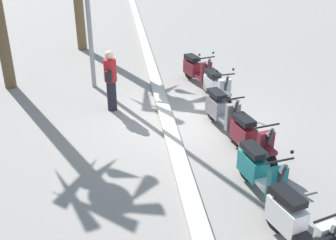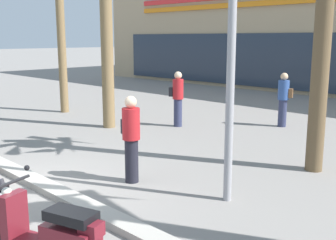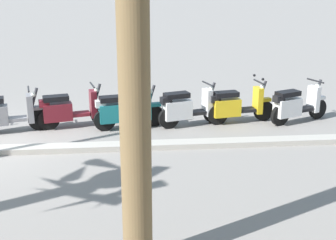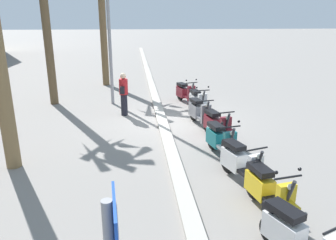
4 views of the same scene
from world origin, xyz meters
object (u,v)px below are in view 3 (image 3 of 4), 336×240
at_px(scooter_white_lead_nearest, 187,108).
at_px(scooter_maroon_mid_rear, 69,110).
at_px(scooter_teal_gap_after_mid, 124,111).
at_px(scooter_white_mid_centre, 296,105).
at_px(scooter_yellow_far_back, 236,106).
at_px(scooter_grey_second_in_line, 4,114).

relative_size(scooter_white_lead_nearest, scooter_maroon_mid_rear, 0.96).
distance_m(scooter_teal_gap_after_mid, scooter_maroon_mid_rear, 1.35).
bearing_deg(scooter_teal_gap_after_mid, scooter_white_mid_centre, -178.72).
distance_m(scooter_white_lead_nearest, scooter_maroon_mid_rear, 2.85).
relative_size(scooter_white_mid_centre, scooter_teal_gap_after_mid, 0.97).
distance_m(scooter_yellow_far_back, scooter_teal_gap_after_mid, 2.80).
height_order(scooter_white_mid_centre, scooter_maroon_mid_rear, same).
height_order(scooter_yellow_far_back, scooter_grey_second_in_line, scooter_yellow_far_back).
relative_size(scooter_white_lead_nearest, scooter_teal_gap_after_mid, 0.97).
xyz_separation_m(scooter_yellow_far_back, scooter_maroon_mid_rear, (4.12, -0.01, -0.00)).
relative_size(scooter_maroon_mid_rear, scooter_grey_second_in_line, 1.00).
height_order(scooter_white_lead_nearest, scooter_maroon_mid_rear, same).
bearing_deg(scooter_maroon_mid_rear, scooter_yellow_far_back, 179.82).
bearing_deg(scooter_yellow_far_back, scooter_white_mid_centre, 175.21).
bearing_deg(scooter_white_lead_nearest, scooter_white_mid_centre, -179.59).
xyz_separation_m(scooter_maroon_mid_rear, scooter_grey_second_in_line, (1.46, 0.27, 0.02)).
relative_size(scooter_teal_gap_after_mid, scooter_maroon_mid_rear, 0.98).
distance_m(scooter_yellow_far_back, scooter_maroon_mid_rear, 4.12).
distance_m(scooter_white_mid_centre, scooter_maroon_mid_rear, 5.60).
height_order(scooter_teal_gap_after_mid, scooter_maroon_mid_rear, scooter_teal_gap_after_mid).
distance_m(scooter_white_lead_nearest, scooter_grey_second_in_line, 4.31).
relative_size(scooter_yellow_far_back, scooter_grey_second_in_line, 1.01).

